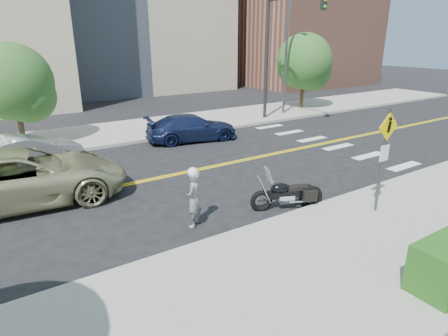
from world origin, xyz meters
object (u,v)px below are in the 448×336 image
suv (23,177)px  parked_car_blue (192,128)px  motorcyclist (194,197)px  motorcycle (288,188)px  parked_car_silver (27,152)px  pedestrian_sign (384,151)px

suv → parked_car_blue: (7.98, 3.84, -0.20)m
motorcyclist → motorcycle: size_ratio=0.78×
motorcycle → suv: (-6.58, 4.75, 0.19)m
parked_car_silver → parked_car_blue: size_ratio=0.90×
pedestrian_sign → suv: (-8.44, 6.52, -1.10)m
motorcycle → suv: bearing=166.5°
parked_car_silver → motorcyclist: bearing=-168.6°
motorcycle → parked_car_silver: size_ratio=0.54×
pedestrian_sign → motorcycle: size_ratio=1.36×
pedestrian_sign → parked_car_silver: size_ratio=0.73×
pedestrian_sign → motorcyclist: pedestrian_sign is taller
parked_car_blue → motorcyclist: bearing=162.5°
motorcycle → parked_car_blue: size_ratio=0.48×
motorcycle → motorcyclist: bearing=-168.7°
pedestrian_sign → motorcycle: (-1.85, 1.77, -1.29)m
suv → parked_car_silver: (0.51, 3.59, -0.18)m
pedestrian_sign → parked_car_blue: bearing=92.5°
motorcycle → suv: suv is taller
motorcyclist → parked_car_blue: size_ratio=0.37×
motorcycle → parked_car_silver: bearing=148.4°
suv → motorcycle: bearing=-121.1°
motorcyclist → parked_car_blue: motorcyclist is taller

